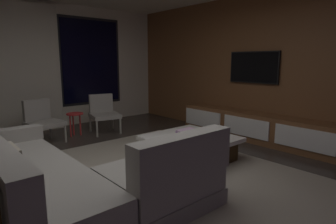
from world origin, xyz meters
TOP-DOWN VIEW (x-y plane):
  - floor at (0.00, 0.00)m, footprint 9.20×9.20m
  - back_wall_with_window at (-0.06, 3.62)m, footprint 6.60×0.30m
  - media_wall at (3.06, 0.00)m, footprint 0.12×7.80m
  - area_rug at (0.35, -0.10)m, footprint 3.20×3.80m
  - sectional_couch at (-0.82, -0.07)m, footprint 1.98×2.50m
  - coffee_table at (1.13, 0.10)m, footprint 1.16×1.16m
  - book_stack_on_coffee_table at (1.15, 0.22)m, footprint 0.28×0.22m
  - accent_chair_near_window at (0.99, 2.49)m, footprint 0.64×0.66m
  - accent_chair_by_curtain at (-0.22, 2.53)m, footprint 0.65×0.66m
  - side_stool at (0.40, 2.56)m, footprint 0.32×0.32m
  - media_console at (2.77, 0.05)m, footprint 0.46×3.10m
  - mounted_tv at (2.95, 0.25)m, footprint 0.05×1.02m

SIDE VIEW (x-z plane):
  - floor at x=0.00m, z-range 0.00..0.00m
  - area_rug at x=0.35m, z-range 0.00..0.01m
  - coffee_table at x=1.13m, z-range 0.01..0.37m
  - media_console at x=2.77m, z-range -0.01..0.51m
  - sectional_couch at x=-0.82m, z-range -0.12..0.70m
  - side_stool at x=0.40m, z-range 0.14..0.60m
  - book_stack_on_coffee_table at x=1.15m, z-range 0.36..0.45m
  - accent_chair_near_window at x=0.99m, z-range 0.04..0.82m
  - accent_chair_by_curtain at x=-0.22m, z-range 0.04..0.82m
  - back_wall_with_window at x=-0.06m, z-range -0.01..2.69m
  - media_wall at x=3.06m, z-range 0.00..2.70m
  - mounted_tv at x=2.95m, z-range 1.06..1.64m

